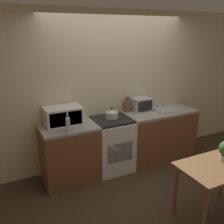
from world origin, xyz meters
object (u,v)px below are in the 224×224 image
bottle (68,125)px  toaster_oven (141,104)px  dining_table (217,173)px  stove_range (112,144)px  microwave (63,116)px  kettle (112,114)px

bottle → toaster_oven: bearing=15.1°
toaster_oven → dining_table: size_ratio=0.35×
bottle → dining_table: bottle is taller
stove_range → dining_table: (0.61, -1.64, 0.19)m
stove_range → bottle: size_ratio=3.05×
microwave → dining_table: size_ratio=0.59×
kettle → toaster_oven: size_ratio=0.63×
kettle → microwave: (-0.79, 0.08, 0.06)m
dining_table → microwave: bearing=128.2°
kettle → bottle: bearing=-161.7°
stove_range → microwave: size_ratio=1.63×
dining_table → kettle: bearing=109.4°
stove_range → dining_table: size_ratio=0.95×
stove_range → toaster_oven: size_ratio=2.75×
stove_range → dining_table: 1.76m
kettle → microwave: microwave is taller
stove_range → dining_table: stove_range is taller
kettle → toaster_oven: bearing=10.8°
stove_range → toaster_oven: bearing=13.4°
bottle → toaster_oven: (1.46, 0.39, 0.00)m
stove_range → kettle: (0.02, 0.04, 0.53)m
stove_range → kettle: 0.53m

